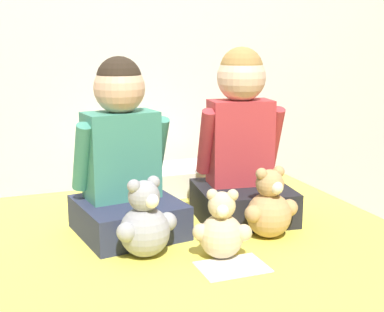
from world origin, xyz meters
The scene contains 8 objects.
wall_behind_bed centered at (0.00, 1.09, 1.25)m, with size 8.00×0.06×2.50m.
child_on_left centered at (-0.23, 0.34, 0.70)m, with size 0.39×0.40×0.63m.
child_on_right centered at (0.24, 0.33, 0.72)m, with size 0.39×0.38×0.66m.
teddy_bear_held_by_left_child centered at (-0.23, 0.08, 0.55)m, with size 0.21×0.17×0.26m.
teddy_bear_held_by_right_child centered at (0.23, 0.09, 0.54)m, with size 0.21×0.16×0.26m.
teddy_bear_between_children centered at (0.00, -0.02, 0.53)m, with size 0.18×0.14×0.23m.
pillow_at_headboard centered at (0.00, 0.77, 0.49)m, with size 0.60×0.28×0.11m.
sign_card centered at (0.00, -0.10, 0.44)m, with size 0.21×0.15×0.00m.
Camera 1 is at (-0.66, -1.50, 1.13)m, focal length 50.00 mm.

